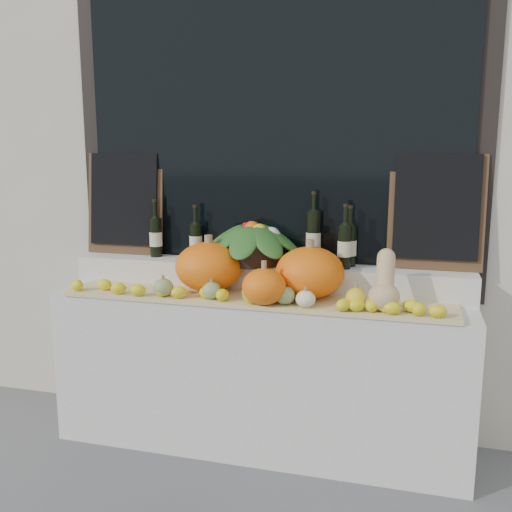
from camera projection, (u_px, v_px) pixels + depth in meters
The scene contains 18 objects.
storefront_facade at pixel (289, 58), 3.59m from camera, with size 7.00×0.94×4.50m.
display_sill at pixel (259, 371), 3.25m from camera, with size 2.30×0.55×0.88m, color silver.
rear_tier at pixel (266, 276), 3.29m from camera, with size 2.30×0.25×0.16m, color silver.
straw_bedding at pixel (254, 299), 3.04m from camera, with size 2.10×0.32×0.03m, color tan.
pumpkin_left at pixel (209, 267), 3.16m from camera, with size 0.37×0.37×0.27m, color orange.
pumpkin_right at pixel (310, 272), 3.01m from camera, with size 0.36×0.36×0.27m, color orange.
pumpkin_center at pixel (264, 287), 2.88m from camera, with size 0.22×0.22×0.19m, color orange.
butternut_squash at pixel (385, 285), 2.79m from camera, with size 0.15×0.21×0.29m.
decorative_gourds at pixel (258, 294), 2.92m from camera, with size 1.13×0.14×0.14m.
lemon_heap at pixel (248, 297), 2.93m from camera, with size 2.20×0.16×0.06m, color yellow, non-canonical shape.
produce_bowl at pixel (252, 242), 3.26m from camera, with size 0.60×0.60×0.25m.
wine_bottle_far_left at pixel (156, 237), 3.45m from camera, with size 0.08×0.08×0.35m.
wine_bottle_near_left at pixel (196, 240), 3.39m from camera, with size 0.08×0.08×0.32m.
wine_bottle_tall at pixel (313, 237), 3.21m from camera, with size 0.08×0.08×0.41m.
wine_bottle_near_right at pixel (350, 245), 3.16m from camera, with size 0.08×0.08×0.34m.
wine_bottle_far_right at pixel (345, 246), 3.10m from camera, with size 0.08×0.08×0.35m.
chalkboard_left at pixel (125, 202), 3.51m from camera, with size 0.50×0.10×0.62m.
chalkboard_right at pixel (436, 210), 3.04m from camera, with size 0.50×0.10×0.62m.
Camera 1 is at (0.79, -1.44, 1.69)m, focal length 40.00 mm.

